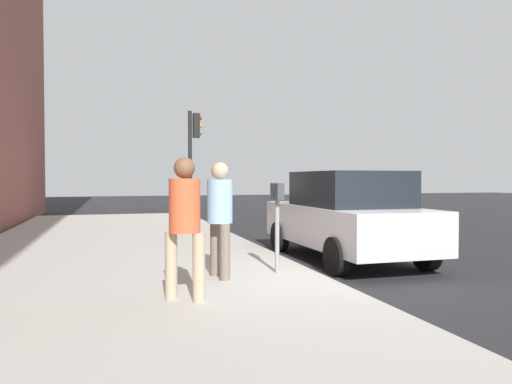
{
  "coord_description": "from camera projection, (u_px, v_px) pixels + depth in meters",
  "views": [
    {
      "loc": [
        -7.01,
        3.09,
        1.63
      ],
      "look_at": [
        0.51,
        0.88,
        1.41
      ],
      "focal_mm": 34.08,
      "sensor_mm": 36.0,
      "label": 1
    }
  ],
  "objects": [
    {
      "name": "ground_plane",
      "position": [
        319.0,
        282.0,
        7.64
      ],
      "size": [
        80.0,
        80.0,
        0.0
      ],
      "primitive_type": "plane",
      "color": "#232326",
      "rests_on": "ground"
    },
    {
      "name": "sidewalk_slab",
      "position": [
        121.0,
        290.0,
        6.79
      ],
      "size": [
        28.0,
        6.0,
        0.15
      ],
      "primitive_type": "cube",
      "color": "#A8A59E",
      "rests_on": "ground_plane"
    },
    {
      "name": "parking_meter",
      "position": [
        277.0,
        208.0,
        7.62
      ],
      "size": [
        0.36,
        0.12,
        1.41
      ],
      "color": "gray",
      "rests_on": "sidewalk_slab"
    },
    {
      "name": "pedestrian_at_meter",
      "position": [
        220.0,
        210.0,
        7.22
      ],
      "size": [
        0.52,
        0.38,
        1.72
      ],
      "rotation": [
        0.0,
        0.0,
        -1.38
      ],
      "color": "#726656",
      "rests_on": "sidewalk_slab"
    },
    {
      "name": "pedestrian_bystander",
      "position": [
        185.0,
        217.0,
        5.87
      ],
      "size": [
        0.38,
        0.45,
        1.74
      ],
      "rotation": [
        0.0,
        0.0,
        -0.64
      ],
      "color": "tan",
      "rests_on": "sidewalk_slab"
    },
    {
      "name": "parked_sedan_near",
      "position": [
        346.0,
        216.0,
        9.65
      ],
      "size": [
        4.41,
        1.99,
        1.77
      ],
      "color": "silver",
      "rests_on": "ground_plane"
    },
    {
      "name": "traffic_signal",
      "position": [
        193.0,
        149.0,
        15.24
      ],
      "size": [
        0.24,
        0.44,
        3.6
      ],
      "color": "black",
      "rests_on": "sidewalk_slab"
    }
  ]
}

